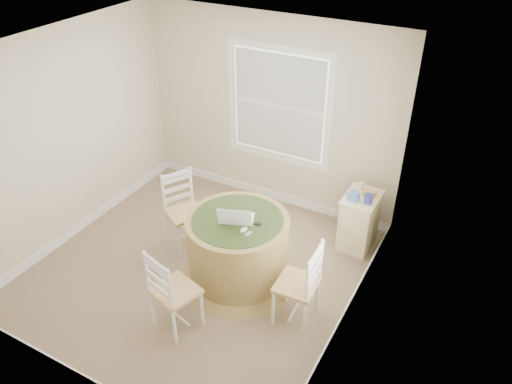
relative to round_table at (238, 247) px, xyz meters
The scene contains 14 objects.
room 0.91m from the round_table, behind, with size 3.64×3.64×2.64m.
round_table is the anchor object (origin of this frame).
chair_left 0.91m from the round_table, 165.36° to the left, with size 0.42×0.40×0.95m, color white, non-canonical shape.
chair_near 0.94m from the round_table, 101.37° to the right, with size 0.42×0.40×0.95m, color white, non-canonical shape.
chair_right 0.88m from the round_table, 17.32° to the right, with size 0.42×0.40×0.95m, color white, non-canonical shape.
laptop 0.41m from the round_table, 89.00° to the right, with size 0.44×0.42×0.25m.
mouse 0.43m from the round_table, 40.99° to the right, with size 0.06×0.10×0.04m, color white.
phone 0.47m from the round_table, 35.45° to the right, with size 0.04×0.09×0.02m, color #B7BABF.
keys 0.45m from the round_table, ahead, with size 0.06×0.05×0.03m, color black.
corner_chest 1.58m from the round_table, 50.94° to the left, with size 0.41×0.55×0.72m.
tissue_box 1.49m from the round_table, 50.41° to the left, with size 0.12×0.12×0.10m, color #577FC9.
box_yellow 1.70m from the round_table, 50.80° to the left, with size 0.15×0.10×0.06m, color #C89246.
box_blue 1.61m from the round_table, 45.97° to the left, with size 0.08×0.08×0.12m, color navy.
cup_cream 1.69m from the round_table, 55.86° to the left, with size 0.07×0.07×0.09m, color beige.
Camera 1 is at (2.74, -3.60, 3.98)m, focal length 35.00 mm.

